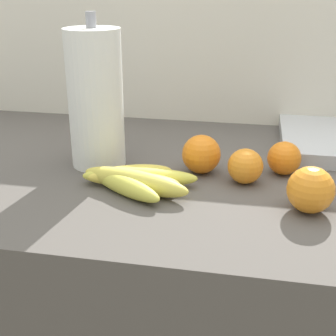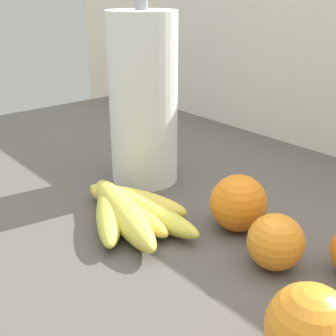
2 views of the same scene
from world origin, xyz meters
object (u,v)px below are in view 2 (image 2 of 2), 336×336
at_px(orange_far_right, 238,203).
at_px(paper_towel_roll, 143,100).
at_px(orange_front, 276,242).
at_px(banana_bunch, 127,209).
at_px(orange_back_right, 310,328).

xyz_separation_m(orange_far_right, paper_towel_roll, (-0.22, 0.01, 0.10)).
bearing_deg(paper_towel_roll, orange_far_right, -1.67).
bearing_deg(orange_front, banana_bunch, -161.03).
distance_m(orange_back_right, orange_far_right, 0.24).
bearing_deg(banana_bunch, orange_far_right, 42.42).
bearing_deg(orange_back_right, orange_front, 138.38).
height_order(banana_bunch, orange_front, orange_front).
xyz_separation_m(orange_front, paper_towel_roll, (-0.31, 0.04, 0.11)).
xyz_separation_m(orange_back_right, orange_front, (-0.11, 0.10, -0.01)).
relative_size(orange_far_right, paper_towel_roll, 0.25).
height_order(banana_bunch, orange_far_right, orange_far_right).
height_order(orange_front, orange_far_right, orange_far_right).
bearing_deg(orange_front, orange_far_right, 158.76).
xyz_separation_m(orange_front, orange_far_right, (-0.09, 0.03, 0.01)).
height_order(orange_back_right, paper_towel_roll, paper_towel_roll).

